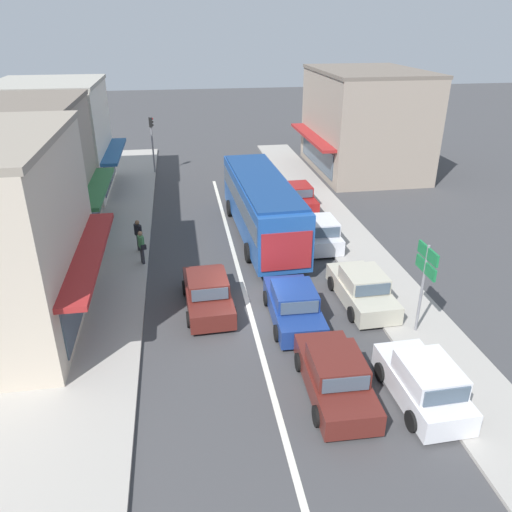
{
  "coord_description": "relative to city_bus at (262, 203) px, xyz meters",
  "views": [
    {
      "loc": [
        -2.44,
        -16.89,
        10.68
      ],
      "look_at": [
        0.66,
        2.66,
        1.2
      ],
      "focal_mm": 35.0,
      "sensor_mm": 36.0,
      "label": 1
    }
  ],
  "objects": [
    {
      "name": "sedan_adjacent_lane_trail",
      "position": [
        0.17,
        -12.71,
        -1.22
      ],
      "size": [
        1.97,
        4.24,
        1.47
      ],
      "color": "#561E19",
      "rests_on": "ground"
    },
    {
      "name": "parked_sedan_kerb_second",
      "position": [
        2.9,
        -7.58,
        -1.22
      ],
      "size": [
        1.96,
        4.23,
        1.47
      ],
      "color": "#B7B29E",
      "rests_on": "ground"
    },
    {
      "name": "sidewalk_left",
      "position": [
        -8.54,
        -1.58,
        -1.81
      ],
      "size": [
        5.2,
        44.0,
        0.14
      ],
      "primitive_type": "cube",
      "color": "#A39E96",
      "rests_on": "ground"
    },
    {
      "name": "shopfront_mid_block",
      "position": [
        -11.91,
        1.44,
        1.69
      ],
      "size": [
        7.12,
        7.56,
        7.14
      ],
      "color": "gray",
      "rests_on": "ground"
    },
    {
      "name": "parked_sedan_kerb_rear",
      "position": [
        2.93,
        4.2,
        -1.22
      ],
      "size": [
        1.98,
        4.24,
        1.47
      ],
      "color": "maroon",
      "rests_on": "ground"
    },
    {
      "name": "kerb_right",
      "position": [
        4.46,
        -1.58,
        -1.82
      ],
      "size": [
        2.8,
        44.0,
        0.12
      ],
      "primitive_type": "cube",
      "color": "#A39E96",
      "rests_on": "ground"
    },
    {
      "name": "lane_centre_line",
      "position": [
        -1.74,
        -3.58,
        -1.88
      ],
      "size": [
        0.2,
        28.0,
        0.01
      ],
      "primitive_type": "cube",
      "color": "silver",
      "rests_on": "ground"
    },
    {
      "name": "pedestrian_with_handbag_near",
      "position": [
        -6.15,
        -2.66,
        -0.81
      ],
      "size": [
        0.41,
        0.65,
        1.63
      ],
      "color": "#333338",
      "rests_on": "sidewalk_left"
    },
    {
      "name": "building_right_far",
      "position": [
        9.74,
        11.61,
        1.8
      ],
      "size": [
        8.16,
        10.27,
        7.36
      ],
      "color": "gray",
      "rests_on": "ground"
    },
    {
      "name": "sedan_adjacent_lane_lead",
      "position": [
        -0.16,
        -8.41,
        -1.22
      ],
      "size": [
        1.96,
        4.23,
        1.47
      ],
      "color": "navy",
      "rests_on": "ground"
    },
    {
      "name": "sedan_behind_bus_mid",
      "position": [
        -3.37,
        -6.94,
        -1.22
      ],
      "size": [
        2.02,
        4.26,
        1.47
      ],
      "color": "#561E19",
      "rests_on": "ground"
    },
    {
      "name": "directional_road_sign",
      "position": [
        4.17,
        -9.98,
        0.82
      ],
      "size": [
        0.1,
        1.4,
        3.6
      ],
      "color": "gray",
      "rests_on": "ground"
    },
    {
      "name": "traffic_light_downstreet",
      "position": [
        -5.97,
        13.0,
        0.97
      ],
      "size": [
        0.33,
        0.24,
        4.2
      ],
      "color": "gray",
      "rests_on": "ground"
    },
    {
      "name": "shopfront_far_end",
      "position": [
        -11.91,
        9.33,
        1.7
      ],
      "size": [
        7.31,
        7.71,
        7.18
      ],
      "color": "silver",
      "rests_on": "ground"
    },
    {
      "name": "parked_hatchback_kerb_front",
      "position": [
        2.69,
        -13.5,
        -1.17
      ],
      "size": [
        1.89,
        3.74,
        1.54
      ],
      "color": "silver",
      "rests_on": "ground"
    },
    {
      "name": "city_bus",
      "position": [
        0.0,
        0.0,
        0.0
      ],
      "size": [
        3.01,
        10.93,
        3.23
      ],
      "color": "#1E4C99",
      "rests_on": "ground"
    },
    {
      "name": "pedestrian_browsing_midblock",
      "position": [
        -6.37,
        -1.22,
        -0.81
      ],
      "size": [
        0.39,
        0.48,
        1.63
      ],
      "color": "#333338",
      "rests_on": "sidewalk_left"
    },
    {
      "name": "parked_hatchback_kerb_third",
      "position": [
        2.7,
        -1.7,
        -1.17
      ],
      "size": [
        1.84,
        3.71,
        1.54
      ],
      "color": "silver",
      "rests_on": "ground"
    },
    {
      "name": "ground_plane",
      "position": [
        -1.74,
        -7.58,
        -1.88
      ],
      "size": [
        140.0,
        140.0,
        0.0
      ],
      "primitive_type": "plane",
      "color": "#3F3F42"
    }
  ]
}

